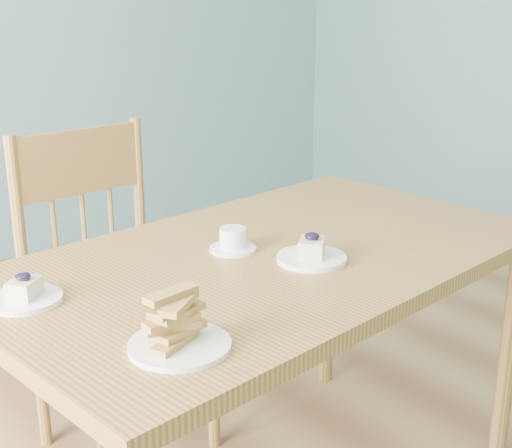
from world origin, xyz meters
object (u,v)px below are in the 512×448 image
(dining_table, at_px, (270,280))
(cheesecake_plate_near, at_px, (312,254))
(cheesecake_plate_far, at_px, (25,294))
(biscotti_plate, at_px, (179,328))
(coffee_cup, at_px, (233,241))
(dining_chair, at_px, (113,293))

(dining_table, bearing_deg, cheesecake_plate_near, -75.88)
(dining_table, xyz_separation_m, cheesecake_plate_far, (-0.61, 0.08, 0.09))
(dining_table, height_order, biscotti_plate, biscotti_plate)
(dining_table, bearing_deg, coffee_cup, 126.70)
(dining_table, relative_size, coffee_cup, 12.87)
(cheesecake_plate_near, height_order, cheesecake_plate_far, cheesecake_plate_near)
(dining_chair, relative_size, coffee_cup, 8.52)
(dining_chair, distance_m, cheesecake_plate_near, 0.75)
(dining_chair, height_order, coffee_cup, dining_chair)
(dining_chair, relative_size, biscotti_plate, 5.31)
(cheesecake_plate_far, bearing_deg, coffee_cup, -0.75)
(cheesecake_plate_far, height_order, coffee_cup, cheesecake_plate_far)
(cheesecake_plate_far, bearing_deg, dining_table, -7.24)
(dining_table, relative_size, dining_chair, 1.51)
(coffee_cup, bearing_deg, cheesecake_plate_near, -78.46)
(cheesecake_plate_near, relative_size, biscotti_plate, 0.90)
(cheesecake_plate_near, distance_m, coffee_cup, 0.21)
(cheesecake_plate_far, height_order, biscotti_plate, biscotti_plate)
(cheesecake_plate_far, xyz_separation_m, coffee_cup, (0.54, -0.01, 0.01))
(cheesecake_plate_near, bearing_deg, dining_table, 111.32)
(cheesecake_plate_near, bearing_deg, biscotti_plate, -158.82)
(coffee_cup, bearing_deg, biscotti_plate, -156.20)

